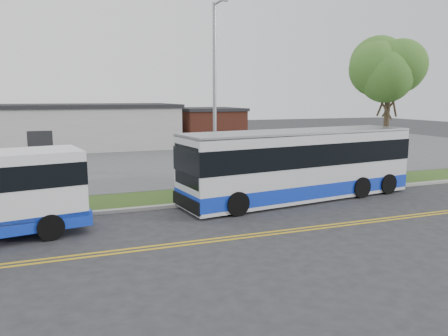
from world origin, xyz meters
name	(u,v)px	position (x,y,z in m)	size (l,w,h in m)	color
ground	(172,214)	(0.00, 0.00, 0.00)	(140.00, 140.00, 0.00)	#28282B
lane_line_north	(198,241)	(0.00, -3.85, 0.01)	(70.00, 0.12, 0.01)	gold
lane_line_south	(200,243)	(0.00, -4.15, 0.01)	(70.00, 0.12, 0.01)	gold
curb	(166,206)	(0.00, 1.10, 0.07)	(80.00, 0.30, 0.15)	#9E9B93
verge	(158,198)	(0.00, 2.90, 0.05)	(80.00, 3.30, 0.10)	#37521B
parking_lot	(120,160)	(0.00, 17.00, 0.05)	(80.00, 25.00, 0.10)	#4C4C4F
commercial_building	(42,127)	(-6.00, 27.00, 2.18)	(25.40, 10.40, 4.35)	#9E9E99
brick_wing	(209,126)	(10.50, 26.00, 1.96)	(6.30, 7.30, 3.90)	brown
tree_east	(389,77)	(14.00, 3.00, 6.20)	(5.20, 5.20, 8.33)	#3D2B21
streetlight_near	(215,93)	(3.00, 2.73, 5.23)	(0.35, 1.53, 9.50)	gray
transit_bus	(299,165)	(6.69, 0.60, 1.73)	(12.62, 4.44, 3.43)	silver
grocery_bag_right	(5,200)	(-7.00, 4.25, 0.26)	(0.32, 0.32, 0.32)	white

